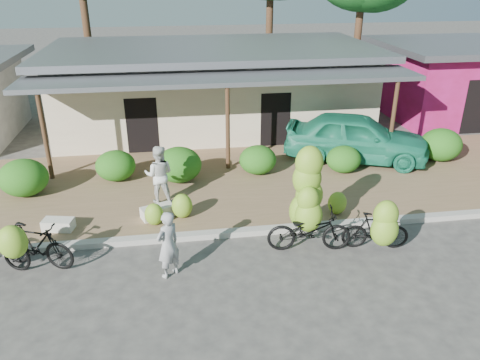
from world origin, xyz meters
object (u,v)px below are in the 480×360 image
object	(u,v)px
bike_center	(308,210)
sack_near	(158,212)
vendor	(168,245)
bike_right	(379,228)
sack_far	(58,224)
bike_left	(32,245)
teal_van	(356,137)
bystander	(159,175)

from	to	relation	value
bike_center	sack_near	xyz separation A→B (m)	(-3.60, 1.70, -0.67)
bike_center	vendor	size ratio (longest dim) A/B	1.56
vendor	sack_near	bearing A→B (deg)	-121.80
bike_right	sack_far	bearing A→B (deg)	85.13
sack_near	bike_right	bearing A→B (deg)	-24.89
bike_left	bike_center	distance (m)	6.28
vendor	teal_van	bearing A→B (deg)	-176.84
sack_near	teal_van	distance (m)	7.42
bike_center	sack_far	world-z (taller)	bike_center
sack_far	teal_van	xyz separation A→B (m)	(9.17, 3.44, 0.67)
sack_near	bike_center	bearing A→B (deg)	-25.24
vendor	bike_center	bearing A→B (deg)	155.48
bystander	sack_far	bearing A→B (deg)	33.42
bystander	bike_center	bearing A→B (deg)	152.80
sack_near	sack_far	size ratio (longest dim) A/B	1.13
bike_left	vendor	distance (m)	3.04
bike_right	bystander	xyz separation A→B (m)	(-5.03, 3.24, 0.27)
bike_left	bystander	xyz separation A→B (m)	(2.76, 2.70, 0.33)
bike_left	sack_far	distance (m)	1.59
bike_left	vendor	bearing A→B (deg)	-81.42
bike_center	bike_right	xyz separation A→B (m)	(1.51, -0.68, -0.24)
bike_right	sack_far	world-z (taller)	bike_right
bike_center	sack_near	world-z (taller)	bike_center
bike_left	vendor	size ratio (longest dim) A/B	1.19
bike_right	sack_near	bearing A→B (deg)	75.55
bike_right	sack_far	size ratio (longest dim) A/B	2.19
sack_near	teal_van	xyz separation A→B (m)	(6.69, 3.14, 0.66)
bike_right	vendor	bearing A→B (deg)	102.03
bike_center	vendor	distance (m)	3.42
bike_left	bike_right	size ratio (longest dim) A/B	1.14
bike_center	sack_far	bearing A→B (deg)	84.07
vendor	teal_van	world-z (taller)	teal_van
vendor	bystander	xyz separation A→B (m)	(-0.20, 3.38, 0.18)
bike_left	teal_van	bearing A→B (deg)	-40.61
bike_right	bystander	distance (m)	5.99
bike_left	bike_right	xyz separation A→B (m)	(7.79, -0.54, 0.06)
sack_near	teal_van	world-z (taller)	teal_van
sack_far	vendor	xyz separation A→B (m)	(2.76, -2.21, 0.52)
sack_far	vendor	bearing A→B (deg)	-38.72
sack_far	bike_left	bearing A→B (deg)	-97.45
bike_left	sack_far	world-z (taller)	bike_left
bike_center	sack_near	size ratio (longest dim) A/B	2.87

